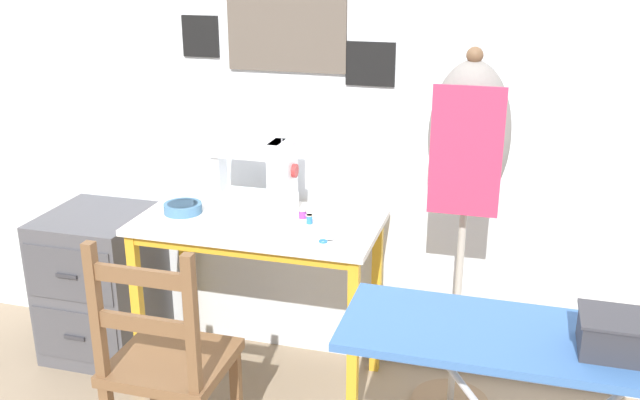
{
  "coord_description": "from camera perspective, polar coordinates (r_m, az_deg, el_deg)",
  "views": [
    {
      "loc": [
        0.98,
        -2.27,
        1.79
      ],
      "look_at": [
        0.27,
        0.23,
        0.88
      ],
      "focal_mm": 40.0,
      "sensor_mm": 36.0,
      "label": 1
    }
  ],
  "objects": [
    {
      "name": "wall_back",
      "position": [
        3.06,
        -3.09,
        9.64
      ],
      "size": [
        10.0,
        0.07,
        2.55
      ],
      "color": "silver",
      "rests_on": "ground_plane"
    },
    {
      "name": "sewing_table",
      "position": [
        2.93,
        -5.0,
        -3.68
      ],
      "size": [
        0.99,
        0.52,
        0.76
      ],
      "color": "silver",
      "rests_on": "ground_plane"
    },
    {
      "name": "sewing_machine",
      "position": [
        2.93,
        -4.92,
        1.69
      ],
      "size": [
        0.36,
        0.16,
        0.33
      ],
      "color": "white",
      "rests_on": "sewing_table"
    },
    {
      "name": "fabric_bowl",
      "position": [
        3.02,
        -10.92,
        -0.6
      ],
      "size": [
        0.16,
        0.16,
        0.04
      ],
      "color": "teal",
      "rests_on": "sewing_table"
    },
    {
      "name": "scissors",
      "position": [
        2.68,
        0.97,
        -3.28
      ],
      "size": [
        0.14,
        0.09,
        0.01
      ],
      "color": "silver",
      "rests_on": "sewing_table"
    },
    {
      "name": "thread_spool_near_machine",
      "position": [
        2.9,
        -1.39,
        -1.14
      ],
      "size": [
        0.04,
        0.04,
        0.04
      ],
      "color": "purple",
      "rests_on": "sewing_table"
    },
    {
      "name": "thread_spool_mid_table",
      "position": [
        2.84,
        -0.85,
        -1.57
      ],
      "size": [
        0.03,
        0.03,
        0.04
      ],
      "color": "#2875C1",
      "rests_on": "sewing_table"
    },
    {
      "name": "thread_spool_far_edge",
      "position": [
        2.88,
        0.19,
        -1.22
      ],
      "size": [
        0.03,
        0.03,
        0.04
      ],
      "color": "silver",
      "rests_on": "sewing_table"
    },
    {
      "name": "wooden_chair",
      "position": [
        2.59,
        -12.11,
        -12.72
      ],
      "size": [
        0.4,
        0.38,
        0.92
      ],
      "color": "brown",
      "rests_on": "ground_plane"
    },
    {
      "name": "filing_cabinet",
      "position": [
        3.46,
        -17.01,
        -6.35
      ],
      "size": [
        0.45,
        0.5,
        0.68
      ],
      "color": "#4C4C51",
      "rests_on": "ground_plane"
    },
    {
      "name": "dress_form",
      "position": [
        2.66,
        11.68,
        2.9
      ],
      "size": [
        0.32,
        0.32,
        1.48
      ],
      "color": "#846647",
      "rests_on": "ground_plane"
    },
    {
      "name": "ironing_board",
      "position": [
        2.05,
        16.93,
        -11.45
      ],
      "size": [
        1.06,
        0.38,
        0.82
      ],
      "color": "#3D6BAD",
      "rests_on": "ground_plane"
    },
    {
      "name": "storage_box",
      "position": [
        2.0,
        23.09,
        -9.93
      ],
      "size": [
        0.22,
        0.16,
        0.1
      ],
      "color": "#333338",
      "rests_on": "ironing_board"
    }
  ]
}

